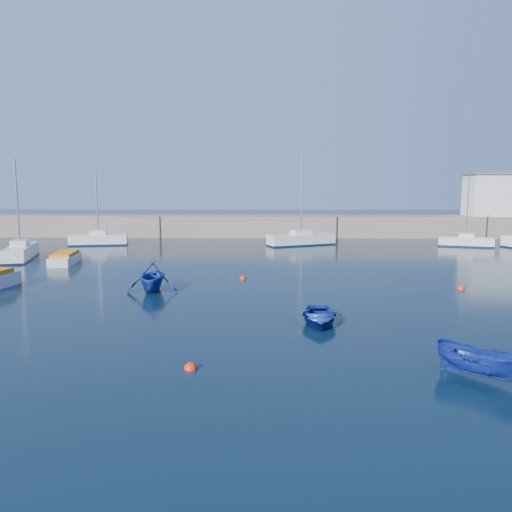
{
  "coord_description": "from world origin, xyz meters",
  "views": [
    {
      "loc": [
        0.32,
        -16.16,
        6.57
      ],
      "look_at": [
        -0.42,
        17.89,
        1.6
      ],
      "focal_mm": 35.0,
      "sensor_mm": 36.0,
      "label": 1
    }
  ],
  "objects_px": {
    "harbor_office": "(509,195)",
    "dinghy_right": "(478,362)",
    "sailboat_5": "(98,239)",
    "sailboat_6": "(301,239)",
    "sailboat_3": "(21,252)",
    "sailboat_7": "(465,241)",
    "motorboat_2": "(65,258)",
    "dinghy_left": "(152,276)",
    "dinghy_center": "(319,316)"
  },
  "relations": [
    {
      "from": "harbor_office",
      "to": "dinghy_right",
      "type": "xyz_separation_m",
      "value": [
        -22.48,
        -45.78,
        -4.53
      ]
    },
    {
      "from": "sailboat_5",
      "to": "sailboat_6",
      "type": "distance_m",
      "value": 21.75
    },
    {
      "from": "sailboat_3",
      "to": "sailboat_7",
      "type": "relative_size",
      "value": 1.21
    },
    {
      "from": "dinghy_right",
      "to": "motorboat_2",
      "type": "bearing_deg",
      "value": 87.08
    },
    {
      "from": "sailboat_7",
      "to": "dinghy_left",
      "type": "distance_m",
      "value": 35.8
    },
    {
      "from": "sailboat_3",
      "to": "dinghy_left",
      "type": "xyz_separation_m",
      "value": [
        14.41,
        -12.57,
        0.27
      ]
    },
    {
      "from": "dinghy_left",
      "to": "dinghy_center",
      "type": "bearing_deg",
      "value": -39.87
    },
    {
      "from": "sailboat_5",
      "to": "motorboat_2",
      "type": "xyz_separation_m",
      "value": [
        1.38,
        -12.39,
        -0.2
      ]
    },
    {
      "from": "sailboat_6",
      "to": "sailboat_3",
      "type": "bearing_deg",
      "value": 89.38
    },
    {
      "from": "sailboat_3",
      "to": "sailboat_7",
      "type": "bearing_deg",
      "value": -1.41
    },
    {
      "from": "sailboat_6",
      "to": "sailboat_7",
      "type": "xyz_separation_m",
      "value": [
        17.17,
        -0.91,
        -0.1
      ]
    },
    {
      "from": "sailboat_7",
      "to": "dinghy_left",
      "type": "bearing_deg",
      "value": 144.54
    },
    {
      "from": "dinghy_right",
      "to": "sailboat_6",
      "type": "bearing_deg",
      "value": 47.67
    },
    {
      "from": "sailboat_3",
      "to": "dinghy_right",
      "type": "bearing_deg",
      "value": -56.95
    },
    {
      "from": "sailboat_3",
      "to": "dinghy_center",
      "type": "relative_size",
      "value": 2.54
    },
    {
      "from": "sailboat_6",
      "to": "dinghy_left",
      "type": "height_order",
      "value": "sailboat_6"
    },
    {
      "from": "sailboat_6",
      "to": "dinghy_center",
      "type": "bearing_deg",
      "value": 153.78
    },
    {
      "from": "sailboat_3",
      "to": "motorboat_2",
      "type": "distance_m",
      "value": 5.19
    },
    {
      "from": "dinghy_right",
      "to": "dinghy_center",
      "type": "bearing_deg",
      "value": 78.08
    },
    {
      "from": "dinghy_left",
      "to": "motorboat_2",
      "type": "bearing_deg",
      "value": 129.13
    },
    {
      "from": "harbor_office",
      "to": "sailboat_6",
      "type": "bearing_deg",
      "value": -161.16
    },
    {
      "from": "harbor_office",
      "to": "dinghy_left",
      "type": "relative_size",
      "value": 2.81
    },
    {
      "from": "sailboat_7",
      "to": "motorboat_2",
      "type": "relative_size",
      "value": 1.51
    },
    {
      "from": "harbor_office",
      "to": "sailboat_3",
      "type": "distance_m",
      "value": 54.94
    },
    {
      "from": "motorboat_2",
      "to": "dinghy_right",
      "type": "relative_size",
      "value": 1.61
    },
    {
      "from": "sailboat_7",
      "to": "dinghy_center",
      "type": "relative_size",
      "value": 2.1
    },
    {
      "from": "sailboat_7",
      "to": "sailboat_6",
      "type": "bearing_deg",
      "value": 102.61
    },
    {
      "from": "sailboat_3",
      "to": "sailboat_5",
      "type": "height_order",
      "value": "sailboat_3"
    },
    {
      "from": "sailboat_3",
      "to": "motorboat_2",
      "type": "relative_size",
      "value": 1.82
    },
    {
      "from": "sailboat_3",
      "to": "sailboat_7",
      "type": "distance_m",
      "value": 43.41
    },
    {
      "from": "sailboat_3",
      "to": "dinghy_right",
      "type": "height_order",
      "value": "sailboat_3"
    },
    {
      "from": "sailboat_7",
      "to": "motorboat_2",
      "type": "xyz_separation_m",
      "value": [
        -37.52,
        -12.01,
        -0.1
      ]
    },
    {
      "from": "sailboat_3",
      "to": "dinghy_center",
      "type": "xyz_separation_m",
      "value": [
        23.89,
        -19.55,
        -0.32
      ]
    },
    {
      "from": "sailboat_5",
      "to": "dinghy_center",
      "type": "xyz_separation_m",
      "value": [
        20.53,
        -29.84,
        -0.29
      ]
    },
    {
      "from": "harbor_office",
      "to": "sailboat_7",
      "type": "relative_size",
      "value": 1.39
    },
    {
      "from": "harbor_office",
      "to": "sailboat_3",
      "type": "xyz_separation_m",
      "value": [
        -51.1,
        -19.69,
        -4.43
      ]
    },
    {
      "from": "harbor_office",
      "to": "sailboat_5",
      "type": "relative_size",
      "value": 1.24
    },
    {
      "from": "sailboat_7",
      "to": "motorboat_2",
      "type": "height_order",
      "value": "sailboat_7"
    },
    {
      "from": "sailboat_7",
      "to": "dinghy_right",
      "type": "distance_m",
      "value": 38.5
    },
    {
      "from": "motorboat_2",
      "to": "dinghy_left",
      "type": "distance_m",
      "value": 14.26
    },
    {
      "from": "harbor_office",
      "to": "sailboat_7",
      "type": "distance_m",
      "value": 13.94
    },
    {
      "from": "sailboat_5",
      "to": "sailboat_7",
      "type": "relative_size",
      "value": 1.12
    },
    {
      "from": "sailboat_3",
      "to": "sailboat_6",
      "type": "distance_m",
      "value": 27.33
    },
    {
      "from": "sailboat_3",
      "to": "dinghy_left",
      "type": "distance_m",
      "value": 19.12
    },
    {
      "from": "sailboat_7",
      "to": "motorboat_2",
      "type": "distance_m",
      "value": 39.4
    },
    {
      "from": "sailboat_5",
      "to": "dinghy_left",
      "type": "height_order",
      "value": "sailboat_5"
    },
    {
      "from": "sailboat_5",
      "to": "dinghy_right",
      "type": "xyz_separation_m",
      "value": [
        25.26,
        -36.38,
        -0.08
      ]
    },
    {
      "from": "sailboat_7",
      "to": "dinghy_center",
      "type": "xyz_separation_m",
      "value": [
        -18.38,
        -29.45,
        -0.19
      ]
    },
    {
      "from": "sailboat_5",
      "to": "dinghy_center",
      "type": "distance_m",
      "value": 36.22
    },
    {
      "from": "sailboat_3",
      "to": "sailboat_7",
      "type": "height_order",
      "value": "sailboat_3"
    }
  ]
}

